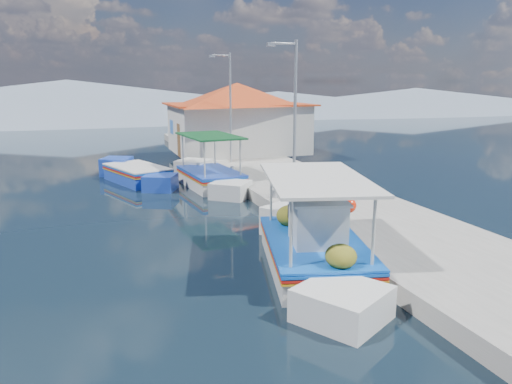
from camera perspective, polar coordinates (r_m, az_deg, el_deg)
name	(u,v)px	position (r m, az deg, el deg)	size (l,w,h in m)	color
ground	(190,234)	(16.77, -7.59, -4.78)	(160.00, 160.00, 0.00)	black
quay	(286,182)	(23.96, 3.43, 1.20)	(5.00, 44.00, 0.50)	#A09C95
bollards	(249,179)	(22.48, -0.79, 1.50)	(0.20, 17.20, 0.30)	#A5A8AD
main_caique	(312,248)	(13.67, 6.48, -6.42)	(3.82, 8.29, 2.81)	silver
caique_green_canopy	(210,178)	(24.07, -5.26, 1.62)	(2.68, 7.37, 2.77)	silver
caique_blue_hull	(138,175)	(25.77, -13.43, 1.87)	(3.54, 6.50, 1.23)	#1D40AF
harbor_building	(237,116)	(32.16, -2.16, 8.67)	(10.49, 10.49, 4.40)	silver
lamp_post_near	(293,111)	(19.29, 4.25, 9.22)	(1.21, 0.14, 6.00)	#A5A8AD
lamp_post_far	(229,102)	(27.79, -3.15, 10.26)	(1.21, 0.14, 6.00)	#A5A8AD
mountain_ridge	(156,103)	(72.42, -11.44, 10.04)	(171.40, 96.00, 5.50)	slate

